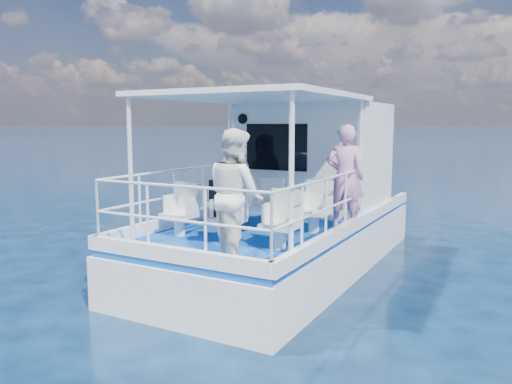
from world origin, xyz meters
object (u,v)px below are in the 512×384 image
backpack_center (225,202)px  panda (225,174)px  passenger_stbd_aft (236,195)px  passenger_port_fwd (235,177)px

backpack_center → panda: size_ratio=1.33×
passenger_stbd_aft → panda: bearing=-17.6°
backpack_center → panda: panda is taller
passenger_port_fwd → backpack_center: 1.95m
passenger_stbd_aft → panda: size_ratio=4.86×
backpack_center → passenger_port_fwd: bearing=116.9°
passenger_stbd_aft → backpack_center: 1.10m
passenger_port_fwd → passenger_stbd_aft: passenger_stbd_aft is taller
passenger_port_fwd → passenger_stbd_aft: (1.56, -2.56, 0.07)m
passenger_stbd_aft → backpack_center: (-0.68, 0.82, -0.25)m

